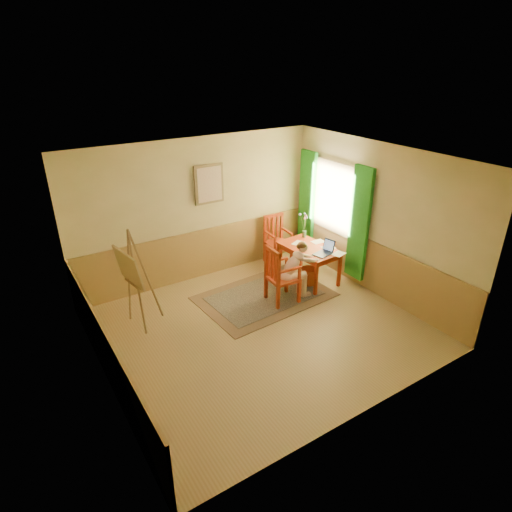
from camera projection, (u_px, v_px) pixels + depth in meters
room at (262, 252)px, 6.55m from camera, size 5.04×4.54×2.84m
wainscot at (237, 282)px, 7.54m from camera, size 5.00×4.50×1.00m
window at (332, 208)px, 8.58m from camera, size 0.12×2.01×2.20m
wall_portrait at (209, 184)px, 8.13m from camera, size 0.60×0.05×0.76m
rug at (265, 296)px, 8.07m from camera, size 2.49×1.74×0.02m
table at (309, 251)px, 8.41m from camera, size 0.80×1.24×0.72m
chair_left at (280, 275)px, 7.68m from camera, size 0.54×0.52×1.10m
chair_back at (277, 240)px, 9.19m from camera, size 0.50×0.52×1.06m
figure at (295, 268)px, 7.78m from camera, size 0.83×0.37×1.11m
laptop at (325, 251)px, 8.09m from camera, size 0.45×0.33×0.24m
papers at (321, 246)px, 8.39m from camera, size 0.68×1.08×0.00m
vase at (304, 226)px, 8.74m from camera, size 0.17×0.25×0.51m
wastebasket at (308, 276)px, 8.45m from camera, size 0.33×0.33×0.34m
easel at (131, 271)px, 6.77m from camera, size 0.63×0.78×1.74m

